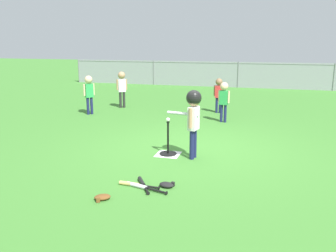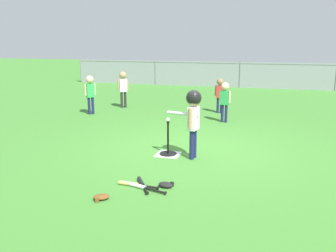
# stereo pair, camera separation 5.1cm
# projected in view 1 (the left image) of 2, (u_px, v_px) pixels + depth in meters

# --- Properties ---
(ground_plane) EXTENTS (60.00, 60.00, 0.00)m
(ground_plane) POSITION_uv_depth(u_px,v_px,m) (193.00, 149.00, 7.16)
(ground_plane) COLOR #3D7A2D
(home_plate) EXTENTS (0.44, 0.44, 0.01)m
(home_plate) POSITION_uv_depth(u_px,v_px,m) (168.00, 154.00, 6.82)
(home_plate) COLOR white
(home_plate) RESTS_ON ground_plane
(batting_tee) EXTENTS (0.32, 0.32, 0.63)m
(batting_tee) POSITION_uv_depth(u_px,v_px,m) (168.00, 149.00, 6.80)
(batting_tee) COLOR black
(batting_tee) RESTS_ON ground_plane
(baseball_on_tee) EXTENTS (0.07, 0.07, 0.07)m
(baseball_on_tee) POSITION_uv_depth(u_px,v_px,m) (168.00, 120.00, 6.66)
(baseball_on_tee) COLOR white
(baseball_on_tee) RESTS_ON batting_tee
(batter_child) EXTENTS (0.64, 0.35, 1.25)m
(batter_child) POSITION_uv_depth(u_px,v_px,m) (193.00, 110.00, 6.40)
(batter_child) COLOR #191E4C
(batter_child) RESTS_ON ground_plane
(fielder_deep_left) EXTENTS (0.30, 0.20, 1.02)m
(fielder_deep_left) POSITION_uv_depth(u_px,v_px,m) (219.00, 91.00, 10.57)
(fielder_deep_left) COLOR #191E4C
(fielder_deep_left) RESTS_ON ground_plane
(fielder_deep_center) EXTENTS (0.30, 0.24, 1.14)m
(fielder_deep_center) POSITION_uv_depth(u_px,v_px,m) (122.00, 85.00, 11.38)
(fielder_deep_center) COLOR #262626
(fielder_deep_center) RESTS_ON ground_plane
(fielder_deep_right) EXTENTS (0.25, 0.26, 1.12)m
(fielder_deep_right) POSITION_uv_depth(u_px,v_px,m) (89.00, 90.00, 10.35)
(fielder_deep_right) COLOR #191E4C
(fielder_deep_right) RESTS_ON ground_plane
(fielder_near_right) EXTENTS (0.31, 0.21, 1.05)m
(fielder_near_right) POSITION_uv_depth(u_px,v_px,m) (224.00, 97.00, 9.35)
(fielder_near_right) COLOR #191E4C
(fielder_near_right) RESTS_ON ground_plane
(spare_bat_silver) EXTENTS (0.68, 0.25, 0.06)m
(spare_bat_silver) POSITION_uv_depth(u_px,v_px,m) (141.00, 186.00, 5.25)
(spare_bat_silver) COLOR silver
(spare_bat_silver) RESTS_ON ground_plane
(spare_bat_wood) EXTENTS (0.63, 0.10, 0.06)m
(spare_bat_wood) POSITION_uv_depth(u_px,v_px,m) (133.00, 184.00, 5.32)
(spare_bat_wood) COLOR #DBB266
(spare_bat_wood) RESTS_ON ground_plane
(spare_bat_black) EXTENTS (0.36, 0.53, 0.06)m
(spare_bat_black) POSITION_uv_depth(u_px,v_px,m) (142.00, 183.00, 5.37)
(spare_bat_black) COLOR black
(spare_bat_black) RESTS_ON ground_plane
(glove_by_plate) EXTENTS (0.27, 0.25, 0.07)m
(glove_by_plate) POSITION_uv_depth(u_px,v_px,m) (102.00, 197.00, 4.87)
(glove_by_plate) COLOR brown
(glove_by_plate) RESTS_ON ground_plane
(glove_near_bats) EXTENTS (0.25, 0.21, 0.07)m
(glove_near_bats) POSITION_uv_depth(u_px,v_px,m) (167.00, 185.00, 5.30)
(glove_near_bats) COLOR black
(glove_near_bats) RESTS_ON ground_plane
(outfield_fence) EXTENTS (16.06, 0.06, 1.15)m
(outfield_fence) POSITION_uv_depth(u_px,v_px,m) (238.00, 74.00, 16.32)
(outfield_fence) COLOR slate
(outfield_fence) RESTS_ON ground_plane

